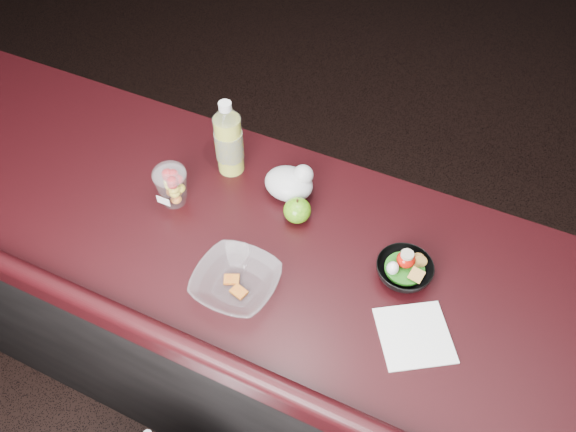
# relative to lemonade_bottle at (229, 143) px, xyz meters

# --- Properties ---
(room_shell) EXTENTS (8.00, 8.00, 8.00)m
(room_shell) POSITION_rel_lemonade_bottle_xyz_m (0.24, -0.49, 0.71)
(room_shell) COLOR black
(room_shell) RESTS_ON ground
(counter) EXTENTS (4.06, 0.71, 1.02)m
(counter) POSITION_rel_lemonade_bottle_xyz_m (0.24, -0.19, -0.61)
(counter) COLOR black
(counter) RESTS_ON ground
(lemonade_bottle) EXTENTS (0.08, 0.08, 0.24)m
(lemonade_bottle) POSITION_rel_lemonade_bottle_xyz_m (0.00, 0.00, 0.00)
(lemonade_bottle) COLOR gold
(lemonade_bottle) RESTS_ON counter
(fruit_cup) EXTENTS (0.09, 0.09, 0.13)m
(fruit_cup) POSITION_rel_lemonade_bottle_xyz_m (-0.08, -0.18, -0.03)
(fruit_cup) COLOR white
(fruit_cup) RESTS_ON counter
(green_apple) EXTENTS (0.07, 0.07, 0.08)m
(green_apple) POSITION_rel_lemonade_bottle_xyz_m (0.25, -0.09, -0.07)
(green_apple) COLOR #2E790D
(green_apple) RESTS_ON counter
(plastic_bag) EXTENTS (0.14, 0.11, 0.10)m
(plastic_bag) POSITION_rel_lemonade_bottle_xyz_m (0.20, -0.02, -0.06)
(plastic_bag) COLOR silver
(plastic_bag) RESTS_ON counter
(snack_bowl) EXTENTS (0.18, 0.18, 0.08)m
(snack_bowl) POSITION_rel_lemonade_bottle_xyz_m (0.56, -0.15, -0.07)
(snack_bowl) COLOR black
(snack_bowl) RESTS_ON counter
(takeout_bowl) EXTENTS (0.20, 0.20, 0.05)m
(takeout_bowl) POSITION_rel_lemonade_bottle_xyz_m (0.21, -0.35, -0.08)
(takeout_bowl) COLOR silver
(takeout_bowl) RESTS_ON counter
(paper_napkin) EXTENTS (0.22, 0.22, 0.00)m
(paper_napkin) POSITION_rel_lemonade_bottle_xyz_m (0.64, -0.29, -0.10)
(paper_napkin) COLOR white
(paper_napkin) RESTS_ON counter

